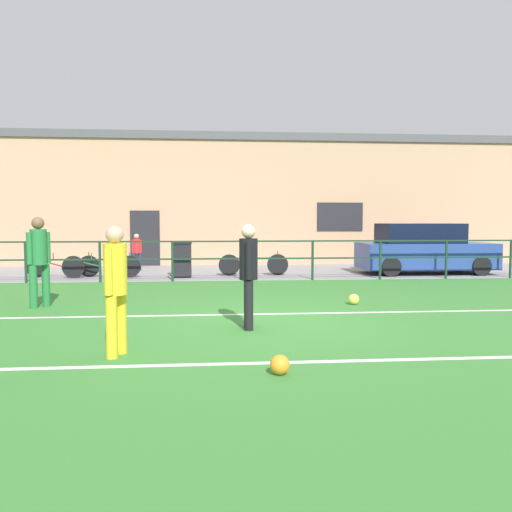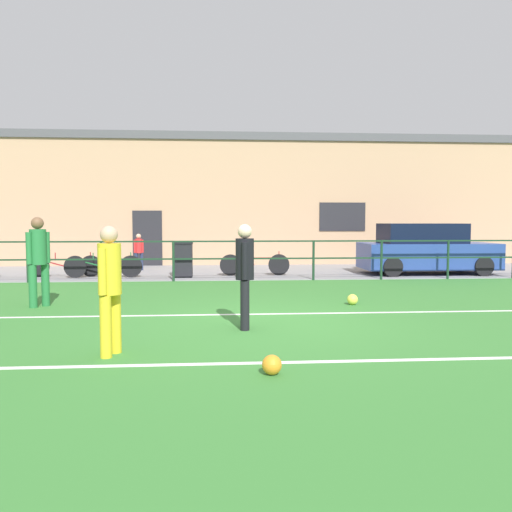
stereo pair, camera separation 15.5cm
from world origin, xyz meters
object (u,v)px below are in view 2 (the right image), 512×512
Objects in this scene: bicycle_parked_3 at (255,264)px; parked_car_red at (426,250)px; player_striker at (38,256)px; soccer_ball_match at (353,299)px; player_goalkeeper at (245,270)px; trash_bin_0 at (183,259)px; spectator_child at (139,250)px; bicycle_parked_2 at (103,266)px; player_winger at (110,282)px; soccer_ball_spare at (272,365)px; bicycle_parked_4 at (65,266)px.

parked_car_red is at bearing 1.52° from bicycle_parked_3.
player_striker reaches higher than soccer_ball_match.
player_goalkeeper reaches higher than trash_bin_0.
bicycle_parked_2 is (-0.71, -2.21, -0.37)m from spectator_child.
soccer_ball_spare is (1.94, -0.96, -0.82)m from player_winger.
bicycle_parked_2 is at bearing 30.32° from player_goalkeeper.
bicycle_parked_2 is 2.13× the size of trash_bin_0.
player_goalkeeper reaches higher than player_winger.
spectator_child is at bearing 153.53° from bicycle_parked_3.
player_goalkeeper is at bearing -95.17° from bicycle_parked_3.
bicycle_parked_3 is at bearing 132.25° from spectator_child.
spectator_child is 2.73m from bicycle_parked_4.
spectator_child reaches higher than bicycle_parked_3.
bicycle_parked_4 is at bearing 166.23° from bicycle_parked_2.
soccer_ball_spare is 10.07m from bicycle_parked_3.
soccer_ball_spare is (4.13, -4.74, -0.90)m from player_striker.
parked_car_red is (10.16, 5.45, -0.23)m from player_striker.
player_goalkeeper is 1.53× the size of trash_bin_0.
bicycle_parked_4 is (-1.10, 5.31, -0.65)m from player_striker.
bicycle_parked_3 is (3.84, -1.91, -0.37)m from spectator_child.
player_striker is 0.82× the size of bicycle_parked_3.
player_goalkeeper reaches higher than spectator_child.
soccer_ball_spare is 11.86m from parked_car_red.
bicycle_parked_3 is (-1.61, 5.53, 0.25)m from soccer_ball_match.
player_winger is at bearing -108.37° from player_striker.
soccer_ball_spare is (-2.12, -4.53, 0.00)m from soccer_ball_match.
bicycle_parked_4 is (-5.06, 7.64, -0.58)m from player_goalkeeper.
parked_car_red is 3.91× the size of trash_bin_0.
soccer_ball_spare is 9.90m from trash_bin_0.
bicycle_parked_4 reaches higher than soccer_ball_match.
soccer_ball_match is (2.30, 2.11, -0.83)m from player_goalkeeper.
player_winger reaches higher than bicycle_parked_2.
soccer_ball_spare is at bearing -98.72° from player_winger.
soccer_ball_spare is 0.05× the size of parked_car_red.
parked_car_red reaches higher than soccer_ball_match.
trash_bin_0 is at bearing -172.08° from bicycle_parked_3.
bicycle_parked_2 is 1.24m from bicycle_parked_4.
trash_bin_0 is (-3.78, 5.22, 0.45)m from soccer_ball_match.
parked_car_red is 10.07m from bicycle_parked_2.
parked_car_red reaches higher than spectator_child.
player_winger is 0.39× the size of parked_car_red.
soccer_ball_match is 0.10× the size of bicycle_parked_4.
soccer_ball_match is (6.25, -0.22, -0.90)m from player_striker.
soccer_ball_match is at bearing -31.21° from player_winger.
parked_car_red is (6.20, 7.78, -0.16)m from player_goalkeeper.
player_winger is 2.32m from soccer_ball_spare.
soccer_ball_spare is at bearing -62.49° from bicycle_parked_4.
bicycle_parked_3 is at bearing 2.39° from player_winger.
parked_car_red reaches higher than trash_bin_0.
player_goalkeeper is 1.31× the size of spectator_child.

